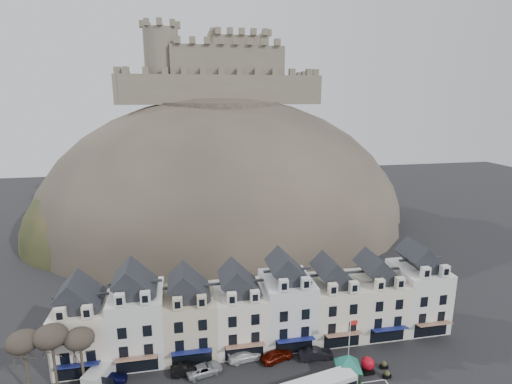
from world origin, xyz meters
TOP-DOWN VIEW (x-y plane):
  - townhouse_terrace at (0.15, 15.97)m, footprint 54.40×9.35m
  - castle_hill at (1.25, 68.95)m, footprint 100.00×76.00m
  - castle at (0.51, 75.93)m, footprint 50.20×22.20m
  - tree_left_far at (-29.00, 10.50)m, footprint 3.61×3.61m
  - tree_left_mid at (-26.00, 10.50)m, footprint 3.78×3.78m
  - tree_left_near at (-23.00, 10.50)m, footprint 3.43×3.43m
  - bus_shelter at (8.25, 5.45)m, footprint 5.93×5.93m
  - red_buoy at (11.50, 6.73)m, footprint 1.70×1.70m
  - flagpole at (9.38, 7.74)m, footprint 1.03×0.12m
  - white_van at (-21.17, 11.14)m, footprint 3.92×5.30m
  - planter_west at (13.93, 7.00)m, footprint 1.03×0.69m
  - planter_east at (13.41, 5.27)m, footprint 1.02×0.68m
  - car_navy at (-20.00, 10.82)m, footprint 3.79×1.54m
  - car_black at (-10.80, 10.60)m, footprint 4.37×1.61m
  - car_silver at (-8.75, 10.28)m, footprint 4.92×3.20m
  - car_white at (-3.33, 12.00)m, footprint 4.90×2.70m
  - car_maroon at (0.80, 11.13)m, footprint 4.77×3.05m
  - car_charcoal at (6.00, 10.45)m, footprint 4.63×1.87m

SIDE VIEW (x-z plane):
  - castle_hill at x=1.25m, z-range -33.89..34.11m
  - planter_east at x=13.41m, z-range -0.02..0.96m
  - planter_west at x=13.93m, z-range -0.02..0.97m
  - car_silver at x=-8.75m, z-range 0.00..1.28m
  - car_navy at x=-20.00m, z-range 0.00..1.29m
  - car_white at x=-3.33m, z-range 0.00..1.35m
  - car_black at x=-10.80m, z-range 0.00..1.43m
  - car_charcoal at x=6.00m, z-range 0.00..1.49m
  - car_maroon at x=0.80m, z-range 0.00..1.51m
  - red_buoy at x=11.50m, z-range 0.02..2.12m
  - white_van at x=-21.17m, z-range 0.00..2.22m
  - bus_shelter at x=8.25m, z-range 1.06..4.91m
  - flagpole at x=9.38m, z-range 0.50..7.58m
  - townhouse_terrace at x=0.15m, z-range -0.60..11.20m
  - tree_left_near at x=-23.00m, z-range 2.64..10.47m
  - tree_left_far at x=-29.00m, z-range 2.78..11.02m
  - tree_left_mid at x=-26.00m, z-range 2.92..11.56m
  - castle at x=0.51m, z-range 29.19..51.19m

